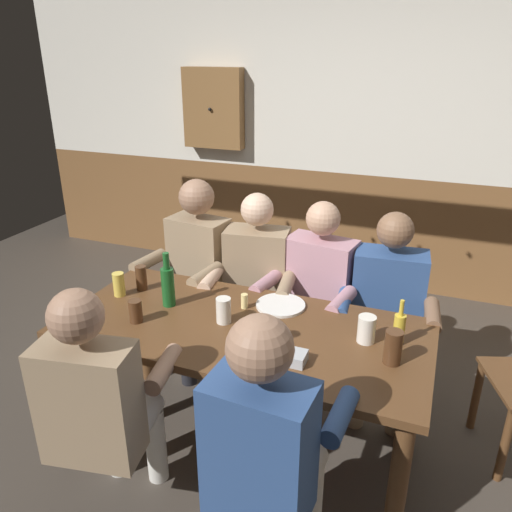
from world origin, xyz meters
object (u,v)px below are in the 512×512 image
object	(u,v)px
person_5	(267,445)
bottle_1	(168,285)
pint_glass_0	(136,311)
person_0	(194,267)
wall_dart_cabinet	(213,108)
dining_table	(243,344)
person_2	(315,293)
pint_glass_1	(119,284)
pint_glass_5	(265,331)
table_candle	(244,301)
person_4	(100,401)
condiment_caddy	(290,357)
person_3	(387,305)
pint_glass_2	(393,347)
pint_glass_4	(141,278)
bottle_0	(399,328)
pint_glass_6	(224,310)
plate_0	(281,305)
person_1	(255,281)
pint_glass_3	(366,329)

from	to	relation	value
person_5	bottle_1	xyz separation A→B (m)	(-0.82, 0.71, 0.18)
person_5	pint_glass_0	distance (m)	1.02
person_0	wall_dart_cabinet	bearing A→B (deg)	-61.57
dining_table	person_2	bearing A→B (deg)	73.40
person_5	pint_glass_1	distance (m)	1.34
pint_glass_0	pint_glass_5	size ratio (longest dim) A/B	0.79
person_0	person_2	size ratio (longest dim) A/B	1.05
person_5	table_candle	bearing A→B (deg)	120.94
person_5	pint_glass_1	xyz separation A→B (m)	(-1.13, 0.71, 0.12)
person_4	condiment_caddy	distance (m)	0.82
person_3	wall_dart_cabinet	size ratio (longest dim) A/B	1.71
person_0	pint_glass_2	xyz separation A→B (m)	(1.35, -0.71, 0.13)
pint_glass_0	pint_glass_4	bearing A→B (deg)	118.84
bottle_1	pint_glass_0	xyz separation A→B (m)	(-0.06, -0.21, -0.06)
bottle_0	wall_dart_cabinet	world-z (taller)	wall_dart_cabinet
person_2	table_candle	xyz separation A→B (m)	(-0.26, -0.47, 0.13)
bottle_0	pint_glass_0	xyz separation A→B (m)	(-1.24, -0.27, -0.02)
table_candle	condiment_caddy	world-z (taller)	table_candle
pint_glass_2	pint_glass_6	size ratio (longest dim) A/B	1.19
person_5	pint_glass_0	bearing A→B (deg)	153.88
person_3	pint_glass_6	bearing A→B (deg)	36.49
person_0	person_4	bearing A→B (deg)	108.40
dining_table	condiment_caddy	size ratio (longest dim) A/B	12.97
person_0	pint_glass_0	size ratio (longest dim) A/B	10.91
pint_glass_1	pint_glass_2	world-z (taller)	pint_glass_2
person_0	person_5	bearing A→B (deg)	134.80
wall_dart_cabinet	pint_glass_6	bearing A→B (deg)	-63.50
person_0	person_2	bearing A→B (deg)	-172.79
plate_0	pint_glass_0	distance (m)	0.75
condiment_caddy	pint_glass_5	size ratio (longest dim) A/B	0.95
pint_glass_0	pint_glass_1	bearing A→B (deg)	139.84
dining_table	pint_glass_4	distance (m)	0.73
person_0	plate_0	distance (m)	0.83
person_1	table_candle	distance (m)	0.51
condiment_caddy	pint_glass_4	size ratio (longest dim) A/B	0.99
person_5	pint_glass_3	bearing A→B (deg)	76.59
table_candle	plate_0	size ratio (longest dim) A/B	0.31
wall_dart_cabinet	pint_glass_2	bearing A→B (deg)	-49.63
pint_glass_2	pint_glass_6	world-z (taller)	pint_glass_2
person_4	pint_glass_4	world-z (taller)	person_4
pint_glass_4	pint_glass_5	xyz separation A→B (m)	(0.85, -0.29, 0.00)
bottle_0	pint_glass_0	size ratio (longest dim) A/B	1.92
pint_glass_4	person_1	bearing A→B (deg)	44.34
pint_glass_0	pint_glass_1	size ratio (longest dim) A/B	0.87
person_5	table_candle	world-z (taller)	person_5
table_candle	bottle_0	distance (m)	0.80
plate_0	person_5	bearing A→B (deg)	-74.18
person_0	person_2	distance (m)	0.82
person_4	pint_glass_3	size ratio (longest dim) A/B	9.31
pint_glass_5	wall_dart_cabinet	distance (m)	2.81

